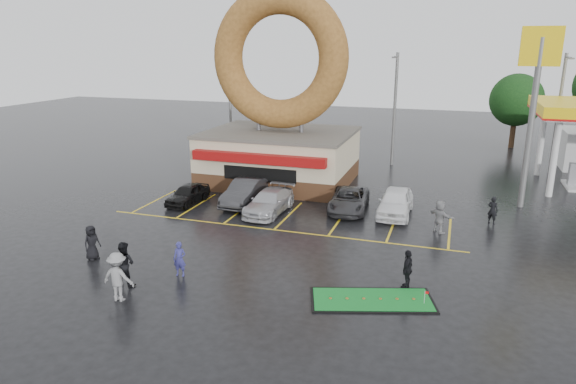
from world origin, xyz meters
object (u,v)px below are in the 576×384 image
(person_cameraman, at_px, (407,269))
(car_black, at_px, (188,194))
(streetlight_right, at_px, (558,111))
(putting_green, at_px, (372,300))
(streetlight_left, at_px, (230,102))
(dumpster, at_px, (222,169))
(donut_shop, at_px, (280,120))
(car_silver, at_px, (269,202))
(car_grey, at_px, (349,200))
(car_white, at_px, (395,202))
(streetlight_mid, at_px, (395,107))
(shell_sign, at_px, (536,85))
(person_blue, at_px, (180,259))
(car_dgrey, at_px, (246,192))

(person_cameraman, bearing_deg, car_black, -105.97)
(streetlight_right, bearing_deg, putting_green, -111.33)
(streetlight_left, distance_m, dumpster, 8.64)
(streetlight_left, relative_size, putting_green, 1.75)
(donut_shop, relative_size, car_silver, 2.92)
(car_grey, relative_size, dumpster, 2.59)
(car_white, bearing_deg, streetlight_left, 142.60)
(streetlight_mid, xyz_separation_m, person_cameraman, (3.48, -22.22, -3.96))
(streetlight_mid, bearing_deg, donut_shop, -131.38)
(car_grey, distance_m, putting_green, 11.34)
(donut_shop, bearing_deg, car_black, -118.73)
(car_black, distance_m, person_cameraman, 16.05)
(car_black, relative_size, dumpster, 2.01)
(car_silver, bearing_deg, shell_sign, 25.46)
(car_grey, relative_size, person_blue, 3.04)
(car_black, relative_size, car_dgrey, 0.77)
(car_grey, bearing_deg, shell_sign, 17.23)
(streetlight_left, distance_m, streetlight_right, 26.08)
(putting_green, bearing_deg, car_black, 145.29)
(car_black, bearing_deg, shell_sign, 19.94)
(donut_shop, height_order, car_silver, donut_shop)
(streetlight_right, xyz_separation_m, car_grey, (-12.89, -13.92, -4.13))
(shell_sign, relative_size, car_black, 2.93)
(car_dgrey, bearing_deg, person_blue, -81.71)
(car_black, xyz_separation_m, dumpster, (-0.78, 6.58, 0.03))
(car_black, bearing_deg, car_silver, 2.15)
(streetlight_mid, distance_m, car_silver, 16.29)
(shell_sign, xyz_separation_m, putting_green, (-6.68, -14.86, -7.34))
(person_cameraman, relative_size, putting_green, 0.32)
(car_dgrey, bearing_deg, car_silver, -29.43)
(car_white, distance_m, person_blue, 13.64)
(donut_shop, height_order, dumpster, donut_shop)
(car_black, relative_size, car_grey, 0.78)
(streetlight_left, relative_size, streetlight_right, 1.00)
(car_black, height_order, person_blue, person_blue)
(streetlight_mid, bearing_deg, car_black, -126.04)
(car_white, height_order, person_blue, car_white)
(streetlight_mid, distance_m, person_blue, 25.15)
(car_silver, height_order, car_grey, car_silver)
(person_cameraman, distance_m, dumpster, 20.54)
(car_black, bearing_deg, car_dgrey, 20.31)
(car_white, bearing_deg, streetlight_right, 53.45)
(shell_sign, height_order, car_silver, shell_sign)
(shell_sign, xyz_separation_m, car_white, (-7.13, -4.00, -6.60))
(car_grey, relative_size, person_cameraman, 2.82)
(car_silver, relative_size, person_cameraman, 2.80)
(shell_sign, distance_m, car_grey, 12.61)
(car_white, height_order, person_cameraman, person_cameraman)
(car_dgrey, xyz_separation_m, car_silver, (2.01, -1.18, -0.10))
(person_blue, bearing_deg, streetlight_right, 46.75)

